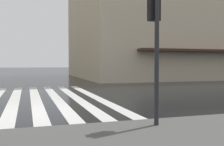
# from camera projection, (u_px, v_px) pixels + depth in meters

# --- Properties ---
(ground_plane) EXTENTS (220.00, 220.00, 0.00)m
(ground_plane) POSITION_uv_depth(u_px,v_px,m) (41.00, 112.00, 9.79)
(ground_plane) COLOR black
(zebra_crossing) EXTENTS (13.00, 7.50, 0.01)m
(zebra_crossing) POSITION_uv_depth(u_px,v_px,m) (25.00, 99.00, 13.43)
(zebra_crossing) COLOR silver
(zebra_crossing) RESTS_ON ground_plane
(traffic_signal_post) EXTENTS (0.44, 0.30, 3.60)m
(traffic_signal_post) POSITION_uv_depth(u_px,v_px,m) (155.00, 27.00, 7.08)
(traffic_signal_post) COLOR #232326
(traffic_signal_post) RESTS_ON sidewalk_pavement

